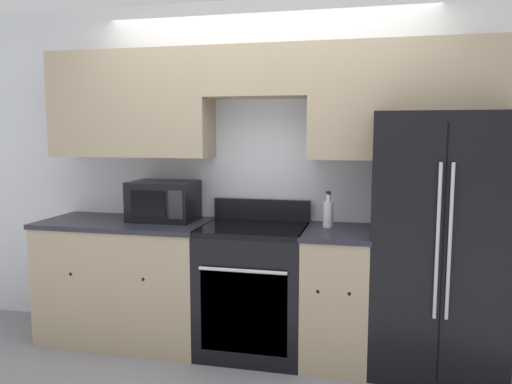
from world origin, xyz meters
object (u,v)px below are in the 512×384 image
Objects in this scene: oven_range at (254,289)px; bottle at (328,213)px; refrigerator at (435,242)px; microwave at (164,201)px.

oven_range is 4.26× the size of bottle.
bottle is at bearing 178.24° from refrigerator.
refrigerator is (1.25, 0.07, 0.40)m from oven_range.
oven_range is 2.24× the size of microwave.
oven_range is 1.31m from refrigerator.
microwave is 1.26m from bottle.
microwave is (-1.98, 0.02, 0.22)m from refrigerator.
microwave is (-0.73, 0.09, 0.61)m from oven_range.
oven_range is 0.96m from microwave.
oven_range is at bearing -176.79° from refrigerator.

